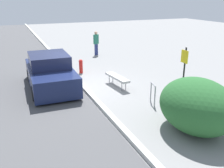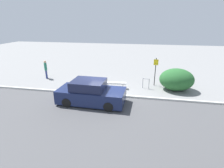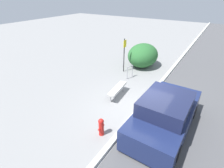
{
  "view_description": "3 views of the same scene",
  "coord_description": "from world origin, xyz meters",
  "px_view_note": "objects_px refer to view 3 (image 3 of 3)",
  "views": [
    {
      "loc": [
        10.59,
        -3.01,
        3.99
      ],
      "look_at": [
        2.23,
        0.55,
        0.8
      ],
      "focal_mm": 40.0,
      "sensor_mm": 36.0,
      "label": 1
    },
    {
      "loc": [
        2.67,
        -11.27,
        5.08
      ],
      "look_at": [
        0.48,
        0.38,
        0.78
      ],
      "focal_mm": 28.0,
      "sensor_mm": 36.0,
      "label": 2
    },
    {
      "loc": [
        -6.38,
        -2.49,
        4.99
      ],
      "look_at": [
        0.38,
        1.75,
        0.74
      ],
      "focal_mm": 28.0,
      "sensor_mm": 36.0,
      "label": 3
    }
  ],
  "objects_px": {
    "sign_post": "(124,52)",
    "fire_hydrant": "(101,126)",
    "parked_car_near": "(165,114)",
    "bike_rack": "(130,71)",
    "bench": "(117,89)"
  },
  "relations": [
    {
      "from": "sign_post",
      "to": "fire_hydrant",
      "type": "bearing_deg",
      "value": -159.32
    },
    {
      "from": "fire_hydrant",
      "to": "parked_car_near",
      "type": "height_order",
      "value": "parked_car_near"
    },
    {
      "from": "bike_rack",
      "to": "fire_hydrant",
      "type": "height_order",
      "value": "bike_rack"
    },
    {
      "from": "bench",
      "to": "sign_post",
      "type": "xyz_separation_m",
      "value": [
        3.05,
        1.28,
        0.94
      ]
    },
    {
      "from": "bike_rack",
      "to": "parked_car_near",
      "type": "bearing_deg",
      "value": -136.42
    },
    {
      "from": "parked_car_near",
      "to": "bench",
      "type": "bearing_deg",
      "value": 69.84
    },
    {
      "from": "parked_car_near",
      "to": "fire_hydrant",
      "type": "bearing_deg",
      "value": 132.19
    },
    {
      "from": "bench",
      "to": "bike_rack",
      "type": "relative_size",
      "value": 2.08
    },
    {
      "from": "bench",
      "to": "parked_car_near",
      "type": "distance_m",
      "value": 3.08
    },
    {
      "from": "sign_post",
      "to": "fire_hydrant",
      "type": "relative_size",
      "value": 3.01
    },
    {
      "from": "parked_car_near",
      "to": "bike_rack",
      "type": "bearing_deg",
      "value": 45.01
    },
    {
      "from": "fire_hydrant",
      "to": "bike_rack",
      "type": "bearing_deg",
      "value": 15.12
    },
    {
      "from": "bench",
      "to": "parked_car_near",
      "type": "bearing_deg",
      "value": -117.54
    },
    {
      "from": "bench",
      "to": "fire_hydrant",
      "type": "relative_size",
      "value": 2.24
    },
    {
      "from": "bike_rack",
      "to": "sign_post",
      "type": "bearing_deg",
      "value": 49.59
    }
  ]
}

